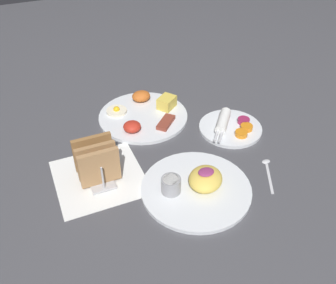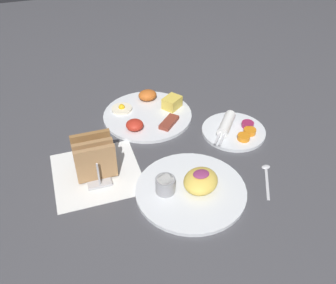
% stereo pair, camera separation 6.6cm
% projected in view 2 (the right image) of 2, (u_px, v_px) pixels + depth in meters
% --- Properties ---
extents(ground_plane, '(3.00, 3.00, 0.00)m').
position_uv_depth(ground_plane, '(175.00, 157.00, 1.02)').
color(ground_plane, '#47474C').
extents(napkin_flat, '(0.22, 0.22, 0.00)m').
position_uv_depth(napkin_flat, '(97.00, 172.00, 0.97)').
color(napkin_flat, white).
rests_on(napkin_flat, ground_plane).
extents(plate_breakfast, '(0.28, 0.28, 0.05)m').
position_uv_depth(plate_breakfast, '(148.00, 113.00, 1.17)').
color(plate_breakfast, white).
rests_on(plate_breakfast, ground_plane).
extents(plate_condiments, '(0.19, 0.19, 0.04)m').
position_uv_depth(plate_condiments, '(233.00, 130.00, 1.10)').
color(plate_condiments, white).
rests_on(plate_condiments, ground_plane).
extents(plate_foreground, '(0.27, 0.27, 0.06)m').
position_uv_depth(plate_foreground, '(191.00, 187.00, 0.91)').
color(plate_foreground, white).
rests_on(plate_foreground, ground_plane).
extents(toast_rack, '(0.10, 0.12, 0.10)m').
position_uv_depth(toast_rack, '(94.00, 157.00, 0.94)').
color(toast_rack, '#B7B7BC').
rests_on(toast_rack, ground_plane).
extents(teaspoon, '(0.07, 0.12, 0.01)m').
position_uv_depth(teaspoon, '(267.00, 174.00, 0.96)').
color(teaspoon, silver).
rests_on(teaspoon, ground_plane).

